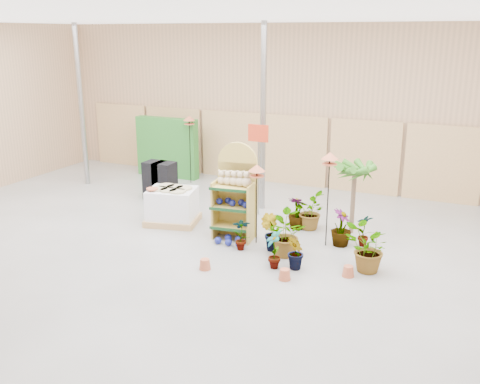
# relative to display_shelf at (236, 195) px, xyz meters

# --- Properties ---
(room) EXTENTS (15.20, 12.10, 4.70)m
(room) POSITION_rel_display_shelf_xyz_m (-0.22, -0.55, 1.28)
(room) COLOR slate
(room) RESTS_ON ground
(display_shelf) EXTENTS (0.92, 0.64, 2.05)m
(display_shelf) POSITION_rel_display_shelf_xyz_m (0.00, 0.00, 0.00)
(display_shelf) COLOR #AD9542
(display_shelf) RESTS_ON ground
(teddy_bears) EXTENTS (0.76, 0.21, 0.33)m
(teddy_bears) POSITION_rel_display_shelf_xyz_m (0.03, -0.10, 0.36)
(teddy_bears) COLOR #CCB38F
(teddy_bears) RESTS_ON display_shelf
(gazing_balls_shelf) EXTENTS (0.75, 0.26, 0.14)m
(gazing_balls_shelf) POSITION_rel_display_shelf_xyz_m (-0.00, -0.13, -0.13)
(gazing_balls_shelf) COLOR navy
(gazing_balls_shelf) RESTS_ON display_shelf
(gazing_balls_floor) EXTENTS (0.63, 0.39, 0.15)m
(gazing_balls_floor) POSITION_rel_display_shelf_xyz_m (0.08, -0.46, -0.86)
(gazing_balls_floor) COLOR navy
(gazing_balls_floor) RESTS_ON ground
(pallet_stack) EXTENTS (1.33, 1.19, 0.85)m
(pallet_stack) POSITION_rel_display_shelf_xyz_m (-1.69, 0.18, -0.53)
(pallet_stack) COLOR tan
(pallet_stack) RESTS_ON ground
(charcoal_planters) EXTENTS (0.80, 0.50, 1.00)m
(charcoal_planters) POSITION_rel_display_shelf_xyz_m (-2.96, 1.65, -0.44)
(charcoal_planters) COLOR black
(charcoal_planters) RESTS_ON ground
(trellis_stock) EXTENTS (2.00, 0.30, 1.80)m
(trellis_stock) POSITION_rel_display_shelf_xyz_m (-4.02, 3.74, -0.04)
(trellis_stock) COLOR #266E26
(trellis_stock) RESTS_ON ground
(offer_sign) EXTENTS (0.50, 0.08, 2.20)m
(offer_sign) POSITION_rel_display_shelf_xyz_m (-0.12, 1.52, 0.63)
(offer_sign) COLOR gray
(offer_sign) RESTS_ON ground
(bird_table_front) EXTENTS (0.34, 0.34, 1.69)m
(bird_table_front) POSITION_rel_display_shelf_xyz_m (0.54, -0.16, 0.62)
(bird_table_front) COLOR black
(bird_table_front) RESTS_ON ground
(bird_table_right) EXTENTS (0.34, 0.34, 1.97)m
(bird_table_right) POSITION_rel_display_shelf_xyz_m (1.91, 0.30, 0.89)
(bird_table_right) COLOR black
(bird_table_right) RESTS_ON ground
(bird_table_back) EXTENTS (0.34, 0.34, 1.98)m
(bird_table_back) POSITION_rel_display_shelf_xyz_m (-3.02, 3.38, 0.90)
(bird_table_back) COLOR black
(bird_table_back) RESTS_ON ground
(palm) EXTENTS (0.70, 0.70, 1.69)m
(palm) POSITION_rel_display_shelf_xyz_m (2.21, 1.27, 0.50)
(palm) COLOR brown
(palm) RESTS_ON ground
(potted_plant_0) EXTENTS (0.43, 0.37, 0.68)m
(potted_plant_0) POSITION_rel_display_shelf_xyz_m (0.41, -0.63, -0.60)
(potted_plant_0) COLOR #2E6C1C
(potted_plant_0) RESTS_ON ground
(potted_plant_1) EXTENTS (0.42, 0.35, 0.75)m
(potted_plant_1) POSITION_rel_display_shelf_xyz_m (0.96, -0.39, -0.56)
(potted_plant_1) COLOR #2E6C1C
(potted_plant_1) RESTS_ON ground
(potted_plant_2) EXTENTS (1.05, 1.02, 0.88)m
(potted_plant_2) POSITION_rel_display_shelf_xyz_m (1.27, -0.54, -0.50)
(potted_plant_2) COLOR #2E6C1C
(potted_plant_2) RESTS_ON ground
(potted_plant_3) EXTENTS (0.45, 0.45, 0.77)m
(potted_plant_3) POSITION_rel_display_shelf_xyz_m (2.18, 0.43, -0.55)
(potted_plant_3) COLOR #2E6C1C
(potted_plant_3) RESTS_ON ground
(potted_plant_4) EXTENTS (0.44, 0.43, 0.70)m
(potted_plant_4) POSITION_rel_display_shelf_xyz_m (2.62, 0.61, -0.59)
(potted_plant_4) COLOR #2E6C1C
(potted_plant_4) RESTS_ON ground
(potted_plant_6) EXTENTS (0.85, 0.91, 0.82)m
(potted_plant_6) POSITION_rel_display_shelf_xyz_m (1.28, 1.12, -0.53)
(potted_plant_6) COLOR #2E6C1C
(potted_plant_6) RESTS_ON ground
(potted_plant_8) EXTENTS (0.45, 0.48, 0.75)m
(potted_plant_8) POSITION_rel_display_shelf_xyz_m (1.32, -1.17, -0.56)
(potted_plant_8) COLOR #2E6C1C
(potted_plant_8) RESTS_ON ground
(potted_plant_9) EXTENTS (0.46, 0.48, 0.68)m
(potted_plant_9) POSITION_rel_display_shelf_xyz_m (1.72, -1.08, -0.60)
(potted_plant_9) COLOR #2E6C1C
(potted_plant_9) RESTS_ON ground
(potted_plant_10) EXTENTS (1.05, 1.02, 0.89)m
(potted_plant_10) POSITION_rel_display_shelf_xyz_m (2.93, -0.64, -0.49)
(potted_plant_10) COLOR #2E6C1C
(potted_plant_10) RESTS_ON ground
(potted_plant_11) EXTENTS (0.45, 0.45, 0.75)m
(potted_plant_11) POSITION_rel_display_shelf_xyz_m (1.04, 1.02, -0.57)
(potted_plant_11) COLOR #2E6C1C
(potted_plant_11) RESTS_ON ground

